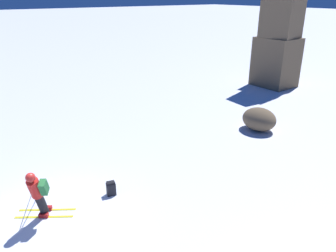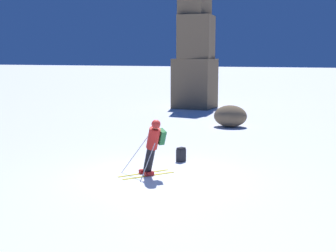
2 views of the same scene
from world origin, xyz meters
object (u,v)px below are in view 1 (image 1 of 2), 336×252
exposed_boulder_0 (259,119)px  rock_pillar (280,27)px  skier (38,193)px  spare_backpack (111,188)px

exposed_boulder_0 → rock_pillar: bearing=122.8°
skier → rock_pillar: bearing=141.6°
spare_backpack → exposed_boulder_0: 8.69m
rock_pillar → exposed_boulder_0: rock_pillar is taller
rock_pillar → skier: bearing=-72.7°
rock_pillar → spare_backpack: (5.77, -16.34, -3.94)m
skier → exposed_boulder_0: bearing=128.8°
rock_pillar → spare_backpack: rock_pillar is taller
skier → rock_pillar: 19.81m
skier → exposed_boulder_0: skier is taller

